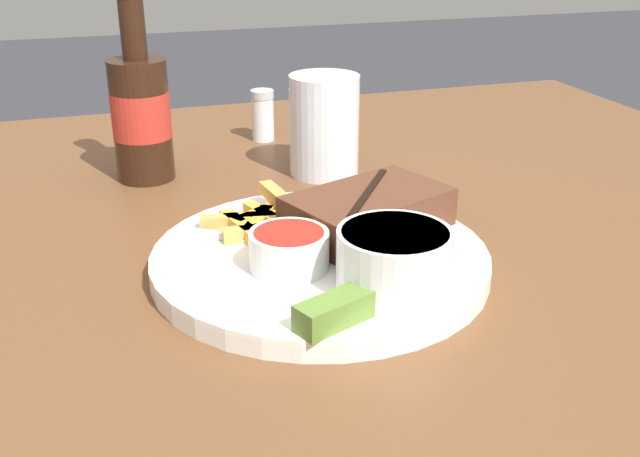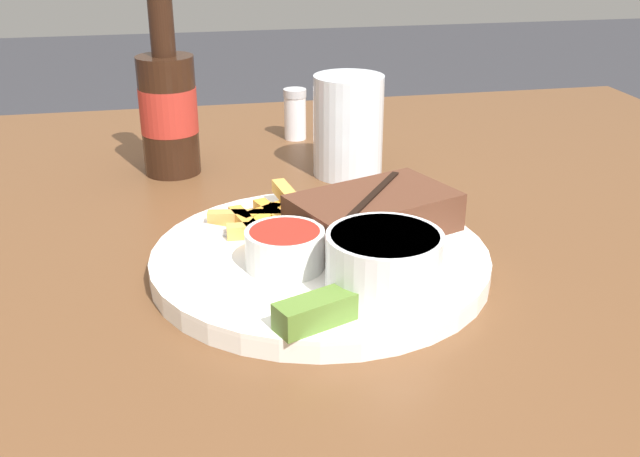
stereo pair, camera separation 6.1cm
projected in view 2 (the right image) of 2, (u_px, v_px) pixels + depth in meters
dining_table at (320, 347)px, 0.66m from camera, size 1.21×1.15×0.73m
dinner_plate at (320, 260)px, 0.62m from camera, size 0.28×0.28×0.02m
steak_portion at (373, 213)px, 0.65m from camera, size 0.16×0.13×0.04m
fries_pile at (267, 218)px, 0.66m from camera, size 0.09×0.10×0.02m
coleslaw_cup at (384, 261)px, 0.54m from camera, size 0.09×0.09×0.05m
dipping_sauce_cup at (285, 247)px, 0.58m from camera, size 0.06×0.06×0.03m
pickle_spear at (322, 309)px, 0.51m from camera, size 0.07×0.05×0.02m
fork_utensil at (242, 235)px, 0.64m from camera, size 0.12×0.09×0.00m
knife_utensil at (350, 235)px, 0.64m from camera, size 0.07×0.16×0.01m
beer_bottle at (168, 107)px, 0.82m from camera, size 0.06×0.06×0.21m
drinking_glass at (348, 126)px, 0.82m from camera, size 0.08×0.08×0.11m
salt_shaker at (295, 114)px, 0.96m from camera, size 0.03×0.03×0.07m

